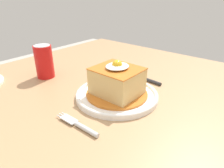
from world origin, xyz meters
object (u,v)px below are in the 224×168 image
at_px(knife, 147,79).
at_px(soda_can, 44,62).
at_px(main_plate, 117,95).
at_px(fork, 80,126).

bearing_deg(knife, soda_can, 123.91).
height_order(main_plate, knife, main_plate).
distance_m(fork, soda_can, 0.37).
distance_m(main_plate, fork, 0.18).
bearing_deg(soda_can, fork, -111.01).
distance_m(fork, knife, 0.35).
xyz_separation_m(knife, soda_can, (-0.21, 0.32, 0.06)).
relative_size(main_plate, knife, 1.55).
bearing_deg(main_plate, soda_can, 98.73).
bearing_deg(main_plate, fork, -170.90).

